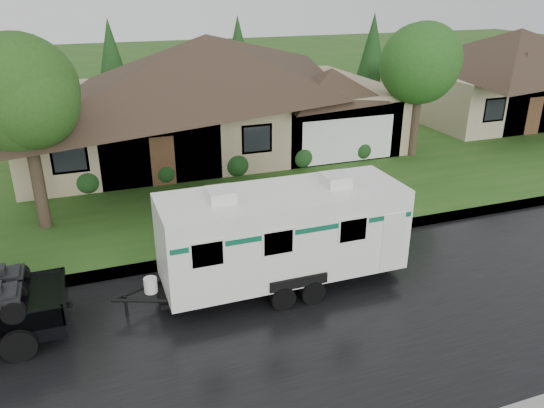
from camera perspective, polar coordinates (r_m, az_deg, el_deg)
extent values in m
plane|color=#264F18|center=(15.31, -1.10, -9.15)|extent=(140.00, 140.00, 0.00)
cube|color=black|center=(13.75, 1.70, -13.28)|extent=(140.00, 8.00, 0.01)
cube|color=gray|center=(17.13, -3.57, -5.17)|extent=(140.00, 0.50, 0.15)
cube|color=#264F18|center=(28.75, -10.97, 6.20)|extent=(140.00, 26.00, 0.15)
cube|color=tan|center=(27.77, -6.74, 9.24)|extent=(18.00, 10.00, 3.00)
pyramid|color=#36281D|center=(27.11, -7.16, 17.68)|extent=(19.44, 10.80, 2.60)
cube|color=tan|center=(26.84, 6.24, 8.45)|extent=(5.76, 4.00, 2.70)
cube|color=tan|center=(38.01, 24.37, 11.08)|extent=(14.00, 9.00, 3.00)
pyramid|color=#36281D|center=(37.56, 25.34, 16.72)|extent=(15.12, 9.72, 2.30)
cylinder|color=#382B1E|center=(19.80, -23.74, 1.49)|extent=(0.43, 0.43, 2.80)
sphere|color=#2D5B1D|center=(19.01, -25.21, 10.11)|extent=(3.86, 3.86, 3.86)
cylinder|color=#382B1E|center=(26.94, 15.04, 7.89)|extent=(0.42, 0.42, 2.72)
sphere|color=#2C6520|center=(26.37, 15.71, 14.14)|extent=(3.76, 3.76, 3.76)
sphere|color=#143814|center=(22.84, -19.24, 2.47)|extent=(1.00, 1.00, 1.00)
sphere|color=#143814|center=(23.04, -11.44, 3.49)|extent=(1.00, 1.00, 1.00)
sphere|color=#143814|center=(23.66, -3.90, 4.42)|extent=(1.00, 1.00, 1.00)
sphere|color=#143814|center=(24.68, 3.16, 5.21)|extent=(1.00, 1.00, 1.00)
sphere|color=#143814|center=(26.03, 9.59, 5.87)|extent=(1.00, 1.00, 1.00)
cube|color=black|center=(14.39, -25.67, -9.54)|extent=(2.12, 1.83, 0.06)
cylinder|color=black|center=(13.88, -25.55, -13.44)|extent=(0.81, 0.31, 0.81)
cylinder|color=black|center=(15.47, -25.10, -9.45)|extent=(0.81, 0.31, 0.81)
cube|color=white|center=(14.69, 1.19, -2.98)|extent=(6.75, 2.31, 2.36)
cube|color=black|center=(15.31, 1.15, -7.45)|extent=(7.13, 1.16, 0.13)
cube|color=#0C563C|center=(14.47, 1.20, -1.13)|extent=(6.61, 2.33, 0.13)
cube|color=white|center=(13.66, -5.57, 0.98)|extent=(0.67, 0.77, 0.31)
cube|color=white|center=(14.75, 6.83, 2.61)|extent=(0.67, 0.77, 0.31)
cylinder|color=black|center=(14.30, 1.17, -10.08)|extent=(0.67, 0.23, 0.67)
cylinder|color=black|center=(16.14, -1.76, -5.95)|extent=(0.67, 0.23, 0.67)
cylinder|color=black|center=(14.59, 4.39, -9.41)|extent=(0.67, 0.23, 0.67)
cylinder|color=black|center=(16.40, 1.13, -5.45)|extent=(0.67, 0.23, 0.67)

